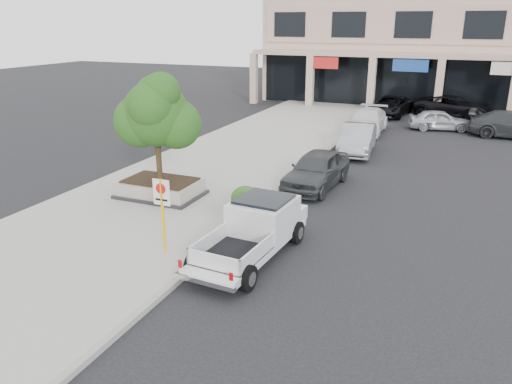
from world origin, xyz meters
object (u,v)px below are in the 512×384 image
lot_car_a (440,120)px  lot_car_d (453,106)px  no_parking_sign (162,206)px  planter_tree (161,114)px  curb_car_b (358,139)px  curb_car_d (390,106)px  planter (161,188)px  pickup_truck (250,233)px  curb_car_a (316,170)px  curb_car_c (367,121)px

lot_car_a → lot_car_d: bearing=-18.4°
no_parking_sign → lot_car_a: bearing=74.5°
lot_car_a → planter_tree: bearing=140.9°
lot_car_d → no_parking_sign: bearing=178.5°
curb_car_b → curb_car_d: bearing=85.5°
planter → lot_car_a: size_ratio=0.82×
planter_tree → pickup_truck: planter_tree is taller
lot_car_a → curb_car_a: bearing=152.0°
curb_car_d → curb_car_b: bearing=-83.0°
planter → no_parking_sign: no_parking_sign is taller
planter_tree → lot_car_d: planter_tree is taller
planter → curb_car_c: (5.08, 15.78, 0.28)m
planter → lot_car_a: 20.66m
curb_car_a → curb_car_c: 11.87m
curb_car_b → lot_car_a: bearing=60.4°
planter_tree → lot_car_d: 25.81m
pickup_truck → curb_car_a: size_ratio=1.13×
curb_car_a → lot_car_a: bearing=79.1°
curb_car_c → lot_car_d: (4.75, 8.15, 0.02)m
planter_tree → no_parking_sign: bearing=-57.7°
curb_car_b → curb_car_c: 5.37m
curb_car_d → lot_car_a: 5.63m
pickup_truck → curb_car_c: 19.19m
planter → curb_car_b: curb_car_b is taller
curb_car_c → curb_car_d: (0.40, 6.85, -0.03)m
planter_tree → curb_car_b: size_ratio=0.86×
planter_tree → lot_car_a: size_ratio=1.03×
planter_tree → no_parking_sign: 5.58m
curb_car_c → lot_car_d: bearing=58.9°
lot_car_a → curb_car_b: bearing=143.0°
curb_car_d → lot_car_d: bearing=23.1°
planter → lot_car_a: bearing=63.3°
curb_car_d → lot_car_d: lot_car_d is taller
curb_car_a → lot_car_a: 15.10m
pickup_truck → curb_car_c: pickup_truck is taller
curb_car_c → pickup_truck: bearing=-90.1°
planter → curb_car_a: 6.55m
pickup_truck → lot_car_a: pickup_truck is taller
curb_car_b → curb_car_c: bearing=90.6°
planter → planter_tree: planter_tree is taller
no_parking_sign → lot_car_d: bearing=76.3°
curb_car_c → lot_car_a: size_ratio=1.34×
lot_car_d → planter_tree: bearing=170.0°
planter_tree → no_parking_sign: planter_tree is taller
curb_car_c → curb_car_b: bearing=-85.2°
pickup_truck → lot_car_d: bearing=84.7°
no_parking_sign → pickup_truck: (2.39, 0.90, -0.82)m
planter_tree → curb_car_c: bearing=72.4°
curb_car_a → curb_car_c: curb_car_a is taller
curb_car_c → lot_car_d: 9.44m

